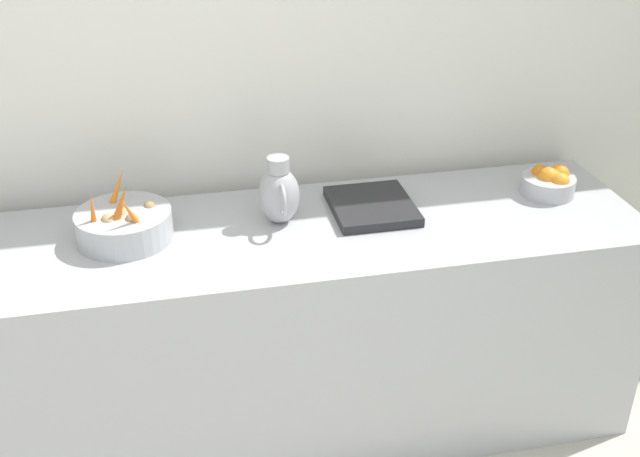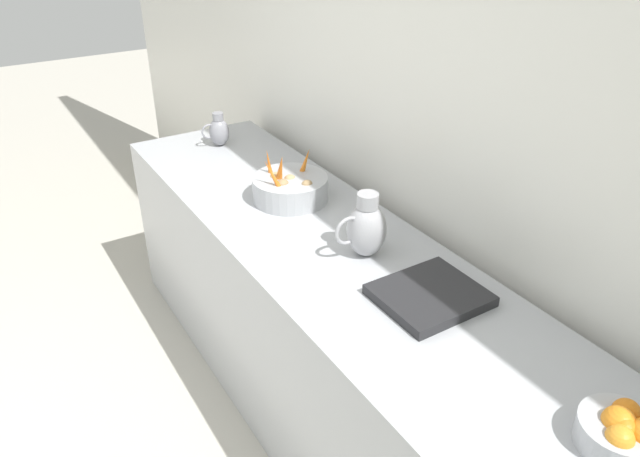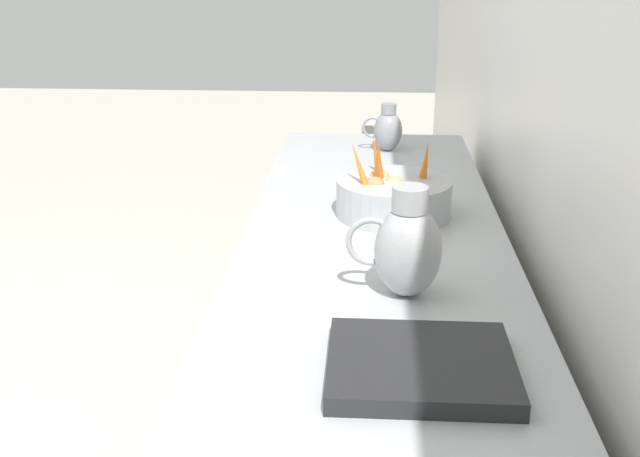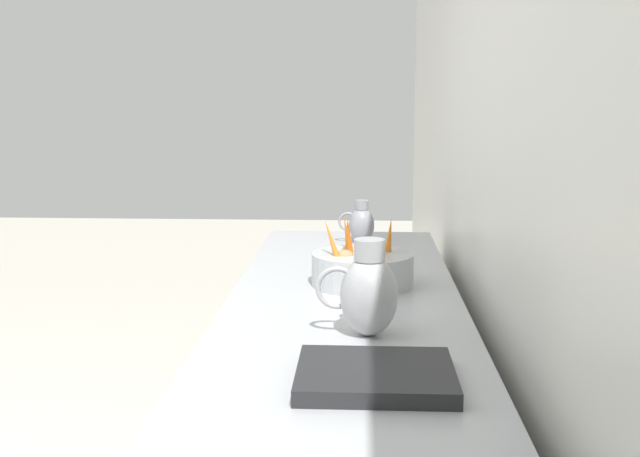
{
  "view_description": "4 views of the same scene",
  "coord_description": "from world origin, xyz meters",
  "px_view_note": "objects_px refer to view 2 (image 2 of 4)",
  "views": [
    {
      "loc": [
        0.92,
        -0.31,
        2.24
      ],
      "look_at": [
        -1.32,
        0.17,
        0.98
      ],
      "focal_mm": 43.52,
      "sensor_mm": 36.0,
      "label": 1
    },
    {
      "loc": [
        -0.38,
        1.63,
        2.11
      ],
      "look_at": [
        -1.43,
        -0.07,
        0.98
      ],
      "focal_mm": 33.96,
      "sensor_mm": 36.0,
      "label": 2
    },
    {
      "loc": [
        -1.46,
        1.7,
        1.65
      ],
      "look_at": [
        -1.34,
        -0.17,
        0.97
      ],
      "focal_mm": 44.29,
      "sensor_mm": 36.0,
      "label": 3
    },
    {
      "loc": [
        -1.53,
        2.07,
        1.52
      ],
      "look_at": [
        -1.41,
        -0.3,
        1.12
      ],
      "focal_mm": 44.86,
      "sensor_mm": 36.0,
      "label": 4
    }
  ],
  "objects_px": {
    "metal_pitcher_tall": "(366,228)",
    "metal_pitcher_short": "(219,131)",
    "vegetable_colander": "(290,188)",
    "orange_bowl": "(622,431)"
  },
  "relations": [
    {
      "from": "orange_bowl",
      "to": "metal_pitcher_tall",
      "type": "distance_m",
      "value": 1.07
    },
    {
      "from": "vegetable_colander",
      "to": "metal_pitcher_tall",
      "type": "height_order",
      "value": "metal_pitcher_tall"
    },
    {
      "from": "orange_bowl",
      "to": "metal_pitcher_tall",
      "type": "bearing_deg",
      "value": -89.51
    },
    {
      "from": "orange_bowl",
      "to": "metal_pitcher_short",
      "type": "xyz_separation_m",
      "value": [
        0.03,
        -2.38,
        0.03
      ]
    },
    {
      "from": "metal_pitcher_tall",
      "to": "metal_pitcher_short",
      "type": "distance_m",
      "value": 1.31
    },
    {
      "from": "metal_pitcher_tall",
      "to": "metal_pitcher_short",
      "type": "height_order",
      "value": "metal_pitcher_tall"
    },
    {
      "from": "vegetable_colander",
      "to": "metal_pitcher_tall",
      "type": "distance_m",
      "value": 0.55
    },
    {
      "from": "vegetable_colander",
      "to": "metal_pitcher_tall",
      "type": "xyz_separation_m",
      "value": [
        -0.02,
        0.55,
        0.06
      ]
    },
    {
      "from": "orange_bowl",
      "to": "metal_pitcher_short",
      "type": "relative_size",
      "value": 1.14
    },
    {
      "from": "metal_pitcher_short",
      "to": "vegetable_colander",
      "type": "bearing_deg",
      "value": 90.28
    }
  ]
}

